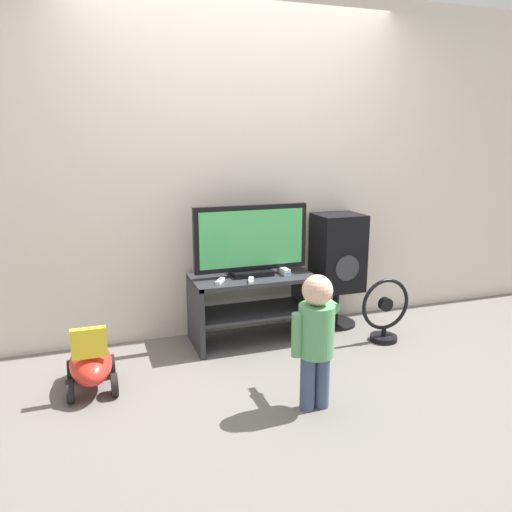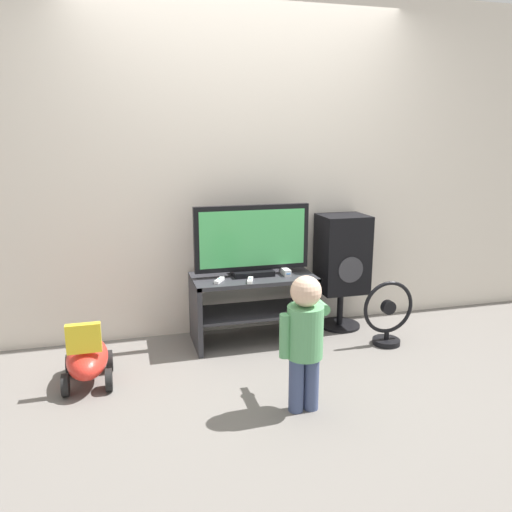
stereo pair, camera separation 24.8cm
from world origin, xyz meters
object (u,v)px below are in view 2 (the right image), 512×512
(remote_primary, at_px, (219,280))
(speaker_tower, at_px, (342,256))
(remote_secondary, at_px, (250,280))
(floor_fan, at_px, (388,316))
(child, at_px, (305,332))
(television, at_px, (252,241))
(game_console, at_px, (285,271))
(ride_on_toy, at_px, (87,358))

(remote_primary, height_order, speaker_tower, speaker_tower)
(remote_secondary, relative_size, floor_fan, 0.27)
(child, bearing_deg, floor_fan, 37.23)
(television, relative_size, remote_secondary, 6.46)
(game_console, distance_m, remote_primary, 0.52)
(television, relative_size, child, 1.09)
(remote_primary, relative_size, floor_fan, 0.26)
(remote_secondary, distance_m, floor_fan, 1.08)
(remote_secondary, height_order, speaker_tower, speaker_tower)
(game_console, relative_size, ride_on_toy, 0.30)
(game_console, distance_m, child, 1.04)
(television, relative_size, game_console, 5.51)
(child, relative_size, ride_on_toy, 1.54)
(ride_on_toy, bearing_deg, game_console, 14.51)
(speaker_tower, xyz_separation_m, ride_on_toy, (-1.95, -0.50, -0.43))
(remote_primary, xyz_separation_m, child, (0.30, -0.95, -0.06))
(game_console, distance_m, floor_fan, 0.84)
(remote_secondary, height_order, child, child)
(television, bearing_deg, remote_primary, -155.92)
(television, relative_size, speaker_tower, 0.93)
(floor_fan, bearing_deg, remote_secondary, 169.93)
(ride_on_toy, bearing_deg, remote_primary, 18.14)
(game_console, xyz_separation_m, speaker_tower, (0.52, 0.13, 0.06))
(game_console, height_order, child, child)
(television, bearing_deg, child, -88.87)
(remote_primary, bearing_deg, floor_fan, -10.90)
(television, height_order, remote_primary, television)
(game_console, bearing_deg, child, -102.35)
(child, xyz_separation_m, floor_fan, (0.93, 0.71, -0.25))
(television, xyz_separation_m, remote_secondary, (-0.06, -0.18, -0.25))
(floor_fan, bearing_deg, game_console, 156.50)
(television, xyz_separation_m, game_console, (0.24, -0.05, -0.24))
(television, height_order, speaker_tower, television)
(child, bearing_deg, ride_on_toy, 151.75)
(child, bearing_deg, game_console, 77.65)
(remote_primary, xyz_separation_m, ride_on_toy, (-0.91, -0.30, -0.36))
(remote_primary, height_order, floor_fan, remote_primary)
(game_console, bearing_deg, remote_primary, -172.12)
(child, bearing_deg, remote_primary, 107.42)
(speaker_tower, bearing_deg, television, -174.48)
(floor_fan, bearing_deg, remote_primary, 169.10)
(game_console, xyz_separation_m, child, (-0.22, -1.02, -0.07))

